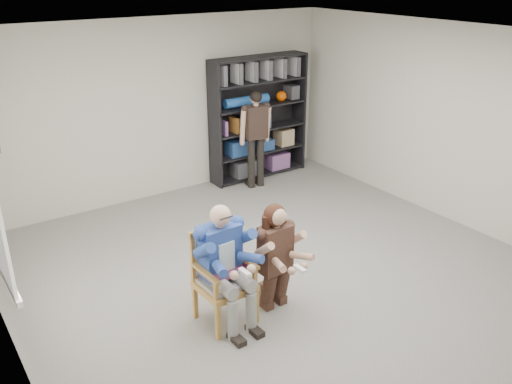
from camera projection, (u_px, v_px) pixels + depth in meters
room_shell at (303, 176)px, 5.82m from camera, size 6.00×7.00×2.80m
floor at (299, 287)px, 6.37m from camera, size 6.00×7.00×0.01m
armchair at (225, 278)px, 5.58m from camera, size 0.61×0.59×1.03m
seated_man at (224, 265)px, 5.52m from camera, size 0.60×0.82×1.33m
kneeling_woman at (277, 259)px, 5.75m from camera, size 0.54×0.84×1.22m
bookshelf at (259, 118)px, 9.33m from camera, size 1.80×0.38×2.10m
standing_man at (256, 140)px, 8.93m from camera, size 0.54×0.35×1.64m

